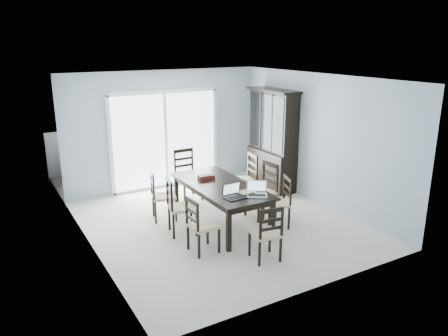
{
  "coord_description": "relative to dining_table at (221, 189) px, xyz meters",
  "views": [
    {
      "loc": [
        -3.6,
        -6.37,
        3.2
      ],
      "look_at": [
        0.07,
        0.0,
        1.04
      ],
      "focal_mm": 35.0,
      "sensor_mm": 36.0,
      "label": 1
    }
  ],
  "objects": [
    {
      "name": "dining_table",
      "position": [
        0.0,
        0.0,
        0.0
      ],
      "size": [
        1.0,
        2.2,
        0.75
      ],
      "color": "black",
      "rests_on": "floor"
    },
    {
      "name": "chair_end_near",
      "position": [
        -0.09,
        -1.58,
        -0.13
      ],
      "size": [
        0.44,
        0.45,
        1.03
      ],
      "rotation": [
        0.0,
        0.0,
        -0.15
      ],
      "color": "black",
      "rests_on": "floor"
    },
    {
      "name": "sliding_door",
      "position": [
        0.0,
        2.48,
        0.41
      ],
      "size": [
        2.52,
        0.05,
        2.18
      ],
      "color": "silver",
      "rests_on": "floor"
    },
    {
      "name": "chair_right_mid",
      "position": [
        0.91,
        -0.08,
        -0.05
      ],
      "size": [
        0.49,
        0.47,
        1.18
      ],
      "rotation": [
        0.0,
        0.0,
        1.64
      ],
      "color": "black",
      "rests_on": "floor"
    },
    {
      "name": "chair_end_far",
      "position": [
        0.07,
        1.57,
        -0.04
      ],
      "size": [
        0.46,
        0.48,
        1.2
      ],
      "rotation": [
        0.0,
        0.0,
        3.18
      ],
      "color": "black",
      "rests_on": "floor"
    },
    {
      "name": "wall_right",
      "position": [
        2.25,
        0.0,
        0.63
      ],
      "size": [
        0.02,
        5.0,
        2.6
      ],
      "primitive_type": "cube",
      "color": "#9BABB9",
      "rests_on": "floor"
    },
    {
      "name": "wall_left",
      "position": [
        -2.25,
        0.0,
        0.63
      ],
      "size": [
        0.02,
        5.0,
        2.6
      ],
      "primitive_type": "cube",
      "color": "#9BABB9",
      "rests_on": "floor"
    },
    {
      "name": "laptop_silver",
      "position": [
        0.22,
        -0.81,
        0.13
      ],
      "size": [
        0.41,
        0.38,
        0.23
      ],
      "rotation": [
        0.0,
        0.0,
        -0.57
      ],
      "color": "silver",
      "rests_on": "dining_table"
    },
    {
      "name": "chair_left_mid",
      "position": [
        -0.85,
        0.01,
        -0.06
      ],
      "size": [
        0.53,
        0.52,
        1.15
      ],
      "rotation": [
        0.0,
        0.0,
        -1.79
      ],
      "color": "black",
      "rests_on": "floor"
    },
    {
      "name": "book_stack",
      "position": [
        0.11,
        -0.65,
        0.1
      ],
      "size": [
        0.29,
        0.24,
        0.04
      ],
      "rotation": [
        0.0,
        0.0,
        -0.0
      ],
      "color": "maroon",
      "rests_on": "dining_table"
    },
    {
      "name": "balcony",
      "position": [
        0.0,
        3.5,
        -0.72
      ],
      "size": [
        4.5,
        2.0,
        0.1
      ],
      "primitive_type": "cube",
      "color": "gray",
      "rests_on": "ground"
    },
    {
      "name": "game_box",
      "position": [
        -0.07,
        0.42,
        0.11
      ],
      "size": [
        0.3,
        0.16,
        0.07
      ],
      "primitive_type": "cube",
      "rotation": [
        0.0,
        0.0,
        -0.05
      ],
      "color": "#541013",
      "rests_on": "dining_table"
    },
    {
      "name": "back_wall",
      "position": [
        0.0,
        2.5,
        0.63
      ],
      "size": [
        4.5,
        0.02,
        2.6
      ],
      "primitive_type": "cube",
      "color": "#9BABB9",
      "rests_on": "floor"
    },
    {
      "name": "chair_right_far",
      "position": [
        0.99,
        0.66,
        -0.04
      ],
      "size": [
        0.53,
        0.51,
        1.19
      ],
      "rotation": [
        0.0,
        0.0,
        1.41
      ],
      "color": "black",
      "rests_on": "floor"
    },
    {
      "name": "chair_left_near",
      "position": [
        -0.85,
        -0.8,
        -0.12
      ],
      "size": [
        0.42,
        0.41,
        1.05
      ],
      "rotation": [
        0.0,
        0.0,
        -1.53
      ],
      "color": "black",
      "rests_on": "floor"
    },
    {
      "name": "laptop_dark",
      "position": [
        -0.14,
        -0.73,
        0.13
      ],
      "size": [
        0.33,
        0.23,
        0.23
      ],
      "rotation": [
        0.0,
        0.0,
        0.0
      ],
      "color": "black",
      "rests_on": "dining_table"
    },
    {
      "name": "hot_tub",
      "position": [
        -0.47,
        3.59,
        -0.21
      ],
      "size": [
        1.9,
        1.73,
        0.92
      ],
      "rotation": [
        0.0,
        0.0,
        -0.08
      ],
      "color": "brown",
      "rests_on": "balcony"
    },
    {
      "name": "ceiling",
      "position": [
        0.0,
        0.0,
        1.93
      ],
      "size": [
        5.0,
        5.0,
        0.0
      ],
      "primitive_type": "plane",
      "rotation": [
        3.14,
        0.0,
        0.0
      ],
      "color": "white",
      "rests_on": "back_wall"
    },
    {
      "name": "cell_phone",
      "position": [
        0.15,
        -0.8,
        0.08
      ],
      "size": [
        0.11,
        0.07,
        0.01
      ],
      "primitive_type": "cube",
      "rotation": [
        0.0,
        0.0,
        -0.28
      ],
      "color": "black",
      "rests_on": "dining_table"
    },
    {
      "name": "chair_left_far",
      "position": [
        -0.88,
        0.74,
        -0.1
      ],
      "size": [
        0.51,
        0.5,
        1.09
      ],
      "rotation": [
        0.0,
        0.0,
        -1.82
      ],
      "color": "black",
      "rests_on": "floor"
    },
    {
      "name": "chair_right_near",
      "position": [
        0.89,
        -0.61,
        -0.11
      ],
      "size": [
        0.52,
        0.51,
        1.06
      ],
      "rotation": [
        0.0,
        0.0,
        1.23
      ],
      "color": "black",
      "rests_on": "floor"
    },
    {
      "name": "floor",
      "position": [
        0.0,
        0.0,
        -0.67
      ],
      "size": [
        5.0,
        5.0,
        0.0
      ],
      "primitive_type": "plane",
      "color": "#BCB8A1",
      "rests_on": "ground"
    },
    {
      "name": "china_hutch",
      "position": [
        2.02,
        1.25,
        0.4
      ],
      "size": [
        0.5,
        1.38,
        2.2
      ],
      "color": "black",
      "rests_on": "floor"
    },
    {
      "name": "railing",
      "position": [
        0.0,
        4.5,
        -0.12
      ],
      "size": [
        4.5,
        0.06,
        1.1
      ],
      "primitive_type": "cube",
      "color": "#99999E",
      "rests_on": "balcony"
    }
  ]
}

